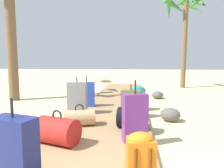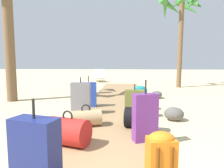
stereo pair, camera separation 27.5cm
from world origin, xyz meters
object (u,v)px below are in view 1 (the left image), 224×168
duffel_bag_tan (79,118)px  lounge_chair (103,77)px  suitcase_blue (87,94)px  duffel_bag_red (57,131)px  palm_tree_far_right (186,11)px  suitcase_grey (77,98)px  suitcase_purple (135,118)px  backpack_orange (141,157)px  suitcase_olive (131,102)px  suitcase_navy (14,154)px  duffel_bag_black (133,118)px  backpack_teal (138,96)px

duffel_bag_tan → lounge_chair: (-1.04, 9.18, 0.10)m
suitcase_blue → duffel_bag_red: bearing=-86.0°
suitcase_blue → palm_tree_far_right: (3.60, 5.01, 3.25)m
suitcase_grey → suitcase_purple: bearing=-47.8°
suitcase_grey → suitcase_blue: (0.03, 0.78, -0.03)m
duffel_bag_red → palm_tree_far_right: 8.87m
suitcase_blue → backpack_orange: 3.52m
suitcase_purple → palm_tree_far_right: bearing=72.1°
backpack_orange → suitcase_olive: size_ratio=0.75×
backpack_orange → suitcase_grey: bearing=118.5°
duffel_bag_tan → palm_tree_far_right: 8.16m
suitcase_purple → suitcase_navy: suitcase_purple is taller
duffel_bag_tan → palm_tree_far_right: palm_tree_far_right is taller
backpack_orange → suitcase_purple: bearing=93.0°
duffel_bag_black → suitcase_blue: bearing=127.3°
suitcase_navy → suitcase_purple: bearing=50.0°
suitcase_blue → backpack_teal: size_ratio=1.45×
suitcase_navy → lounge_chair: 11.11m
suitcase_blue → palm_tree_far_right: 6.98m
duffel_bag_black → suitcase_blue: size_ratio=0.70×
duffel_bag_black → duffel_bag_red: size_ratio=0.85×
suitcase_grey → lounge_chair: bearing=95.2°
backpack_teal → lounge_chair: bearing=105.9°
suitcase_olive → backpack_teal: bearing=76.2°
duffel_bag_red → suitcase_purple: suitcase_purple is taller
backpack_teal → duffel_bag_red: bearing=-115.4°
duffel_bag_tan → suitcase_olive: size_ratio=0.91×
palm_tree_far_right → lounge_chair: palm_tree_far_right is taller
suitcase_purple → lounge_chair: bearing=101.8°
duffel_bag_tan → backpack_orange: bearing=-57.3°
backpack_teal → palm_tree_far_right: palm_tree_far_right is taller
suitcase_olive → palm_tree_far_right: bearing=66.9°
suitcase_blue → suitcase_olive: size_ratio=1.19×
duffel_bag_tan → backpack_orange: (1.07, -1.67, 0.12)m
duffel_bag_black → palm_tree_far_right: size_ratio=0.12×
duffel_bag_red → backpack_orange: 1.42m
duffel_bag_black → backpack_teal: (0.13, 1.67, 0.11)m
suitcase_navy → lounge_chair: size_ratio=0.53×
suitcase_purple → suitcase_olive: (-0.09, 1.54, -0.08)m
suitcase_navy → suitcase_olive: 2.98m
duffel_bag_tan → lounge_chair: bearing=96.5°
duffel_bag_red → duffel_bag_tan: 0.84m
duffel_bag_red → suitcase_blue: size_ratio=0.82×
duffel_bag_tan → suitcase_grey: bearing=108.9°
duffel_bag_black → suitcase_grey: size_ratio=0.68×
duffel_bag_tan → lounge_chair: size_ratio=0.39×
duffel_bag_black → palm_tree_far_right: 7.81m
duffel_bag_black → suitcase_purple: (0.04, -0.60, 0.17)m
suitcase_purple → backpack_teal: size_ratio=1.63×
duffel_bag_red → duffel_bag_tan: (0.08, 0.84, -0.04)m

